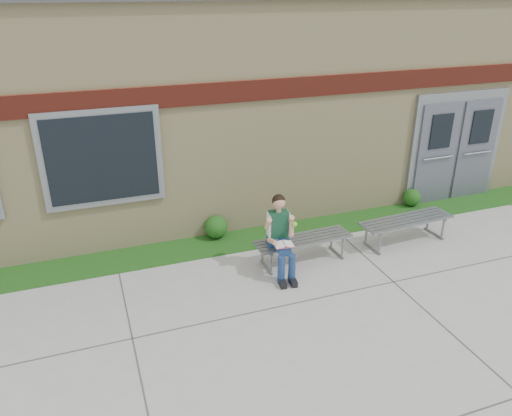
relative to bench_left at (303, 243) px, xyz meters
name	(u,v)px	position (x,y,z in m)	size (l,w,h in m)	color
ground	(353,313)	(0.07, -1.58, -0.33)	(80.00, 80.00, 0.00)	#9E9E99
grass_strip	(283,233)	(0.07, 1.02, -0.32)	(16.00, 0.80, 0.02)	#1A4813
school_building	(227,87)	(0.07, 4.41, 1.77)	(16.20, 6.22, 4.20)	beige
bench_left	(303,243)	(0.00, 0.00, 0.00)	(1.65, 0.51, 0.42)	gray
bench_right	(406,224)	(2.00, 0.00, 0.02)	(1.76, 0.59, 0.45)	gray
girl	(281,235)	(-0.49, -0.20, 0.34)	(0.47, 0.81, 1.29)	navy
shrub_mid	(216,227)	(-1.14, 1.27, -0.10)	(0.42, 0.42, 0.42)	#1A4813
shrub_east	(412,197)	(3.06, 1.27, -0.13)	(0.36, 0.36, 0.36)	#1A4813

